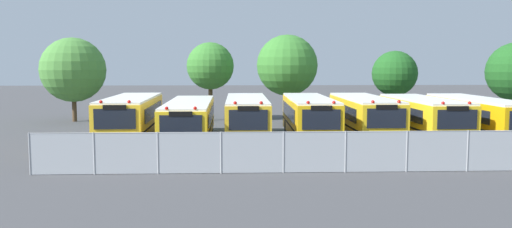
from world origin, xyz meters
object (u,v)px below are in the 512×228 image
(school_bus_0, at_px, (131,117))
(tree_1, at_px, (210,65))
(school_bus_1, at_px, (190,119))
(school_bus_3, at_px, (309,117))
(school_bus_4, at_px, (364,116))
(tree_3, at_px, (395,74))
(school_bus_2, at_px, (247,117))
(tree_0, at_px, (75,70))
(traffic_cone, at_px, (109,162))
(school_bus_6, at_px, (478,117))
(tree_2, at_px, (286,64))
(school_bus_5, at_px, (423,117))

(school_bus_0, bearing_deg, tree_1, -112.13)
(school_bus_1, bearing_deg, school_bus_3, 179.32)
(school_bus_4, relative_size, tree_3, 1.68)
(school_bus_2, relative_size, tree_1, 1.55)
(school_bus_4, bearing_deg, tree_0, -27.38)
(tree_1, relative_size, traffic_cone, 9.43)
(school_bus_3, height_order, school_bus_4, school_bus_3)
(school_bus_6, distance_m, tree_3, 11.42)
(school_bus_3, distance_m, tree_0, 20.49)
(school_bus_2, bearing_deg, school_bus_4, -176.97)
(school_bus_2, bearing_deg, tree_1, -76.27)
(school_bus_4, distance_m, school_bus_6, 6.96)
(school_bus_0, height_order, tree_3, tree_3)
(tree_0, bearing_deg, school_bus_4, -27.55)
(school_bus_6, distance_m, traffic_cone, 21.73)
(school_bus_2, height_order, tree_0, tree_0)
(school_bus_6, bearing_deg, tree_1, -34.07)
(school_bus_4, bearing_deg, school_bus_1, 2.43)
(school_bus_3, relative_size, school_bus_6, 0.91)
(school_bus_6, bearing_deg, school_bus_2, 0.20)
(school_bus_1, relative_size, tree_2, 1.62)
(school_bus_0, xyz_separation_m, school_bus_2, (6.83, -0.39, -0.02))
(school_bus_5, distance_m, tree_2, 12.56)
(school_bus_6, bearing_deg, tree_0, -22.03)
(school_bus_5, xyz_separation_m, tree_1, (-13.25, 11.38, 3.04))
(school_bus_5, bearing_deg, tree_1, -41.57)
(tree_0, xyz_separation_m, tree_2, (16.60, -1.33, 0.41))
(tree_1, bearing_deg, tree_2, -15.30)
(school_bus_1, height_order, school_bus_5, school_bus_5)
(school_bus_5, height_order, tree_3, tree_3)
(tree_2, height_order, tree_3, tree_2)
(school_bus_6, distance_m, tree_1, 20.36)
(school_bus_3, bearing_deg, school_bus_4, -172.34)
(school_bus_6, bearing_deg, school_bus_5, 3.22)
(school_bus_1, distance_m, school_bus_5, 13.88)
(school_bus_5, height_order, tree_1, tree_1)
(school_bus_0, relative_size, school_bus_2, 0.98)
(school_bus_3, bearing_deg, tree_1, -59.72)
(school_bus_1, height_order, school_bus_3, school_bus_3)
(school_bus_0, distance_m, school_bus_3, 10.53)
(school_bus_1, bearing_deg, school_bus_5, 179.23)
(school_bus_4, height_order, tree_1, tree_1)
(school_bus_5, bearing_deg, school_bus_6, -177.29)
(school_bus_0, relative_size, school_bus_5, 1.02)
(tree_1, xyz_separation_m, tree_2, (5.98, -1.64, 0.09))
(tree_2, bearing_deg, school_bus_3, -87.43)
(tree_3, bearing_deg, school_bus_1, -144.38)
(school_bus_6, height_order, tree_0, tree_0)
(school_bus_3, height_order, tree_2, tree_2)
(tree_3, bearing_deg, tree_2, -170.58)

